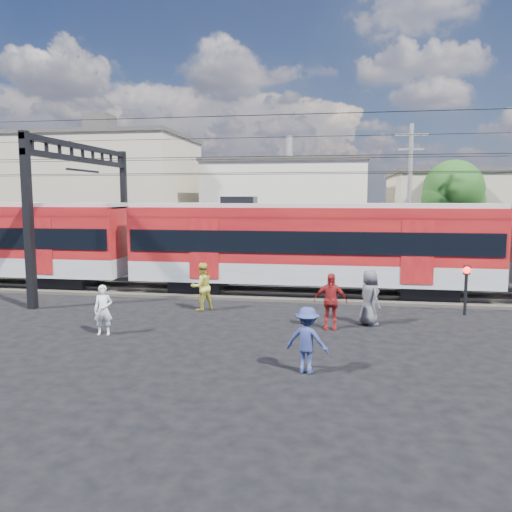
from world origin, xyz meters
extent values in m
plane|color=black|center=(0.00, 0.00, 0.00)|extent=(120.00, 120.00, 0.00)
cube|color=#2D2823|center=(0.00, 8.00, 0.06)|extent=(70.00, 3.40, 0.12)
cube|color=#59544C|center=(0.00, 7.25, 0.18)|extent=(70.00, 0.12, 0.12)
cube|color=#59544C|center=(0.00, 8.75, 0.18)|extent=(70.00, 0.12, 0.12)
cube|color=black|center=(-10.91, 8.00, 0.35)|extent=(2.40, 2.20, 0.70)
cube|color=black|center=(-4.35, 8.00, 0.35)|extent=(2.40, 2.20, 0.70)
cube|color=black|center=(5.89, 8.00, 0.35)|extent=(2.40, 2.20, 0.70)
cube|color=#919498|center=(0.77, 8.00, 1.15)|extent=(16.00, 3.00, 0.90)
cube|color=maroon|center=(0.77, 8.00, 2.80)|extent=(16.00, 3.00, 2.40)
cube|color=black|center=(0.77, 8.00, 2.55)|extent=(15.68, 3.08, 0.95)
cube|color=#919498|center=(0.77, 8.00, 4.05)|extent=(16.00, 2.60, 0.25)
cube|color=black|center=(-10.00, 3.50, 3.50)|extent=(0.30, 0.30, 7.00)
cube|color=black|center=(-10.00, 12.50, 3.50)|extent=(0.30, 0.30, 7.00)
cube|color=black|center=(-10.00, 8.00, 6.80)|extent=(0.25, 9.30, 0.25)
cube|color=black|center=(-10.00, 8.00, 6.20)|extent=(0.25, 9.30, 0.25)
cylinder|color=black|center=(0.00, 7.30, 5.50)|extent=(70.00, 0.03, 0.03)
cylinder|color=black|center=(0.00, 8.70, 5.50)|extent=(70.00, 0.03, 0.03)
cylinder|color=black|center=(0.00, 7.30, 6.20)|extent=(70.00, 0.03, 0.03)
cylinder|color=black|center=(0.00, 8.70, 6.20)|extent=(70.00, 0.03, 0.03)
cylinder|color=black|center=(0.00, 4.50, 7.50)|extent=(70.00, 0.03, 0.03)
cylinder|color=black|center=(0.00, 11.50, 7.50)|extent=(70.00, 0.03, 0.03)
cube|color=tan|center=(-17.00, 24.00, 4.50)|extent=(14.00, 10.00, 9.00)
cube|color=#3F3D3A|center=(-17.00, 24.00, 9.15)|extent=(14.28, 10.20, 0.30)
cube|color=beige|center=(-2.00, 27.00, 3.50)|extent=(12.00, 12.00, 7.00)
cube|color=#3F3D3A|center=(-2.00, 27.00, 7.15)|extent=(12.24, 12.24, 0.30)
cube|color=tan|center=(14.00, 24.00, 3.00)|extent=(16.00, 10.00, 6.00)
cube|color=#3F3D3A|center=(14.00, 24.00, 6.15)|extent=(16.32, 10.20, 0.30)
cylinder|color=slate|center=(6.00, 15.00, 4.25)|extent=(0.24, 0.24, 8.50)
cube|color=slate|center=(6.00, 15.00, 7.90)|extent=(1.80, 0.12, 0.12)
cube|color=slate|center=(6.00, 15.00, 7.10)|extent=(1.40, 0.12, 0.12)
cylinder|color=#382619|center=(9.00, 18.00, 1.96)|extent=(0.36, 0.36, 3.92)
sphere|color=#134214|center=(9.00, 18.00, 4.90)|extent=(3.64, 3.64, 3.64)
sphere|color=#134214|center=(9.60, 18.30, 4.20)|extent=(2.80, 2.80, 2.80)
imported|color=silver|center=(-5.44, 0.41, 0.82)|extent=(0.66, 0.49, 1.63)
imported|color=gold|center=(-3.22, 4.35, 0.94)|extent=(1.16, 1.14, 1.89)
imported|color=navy|center=(1.30, -2.08, 0.85)|extent=(1.23, 0.90, 1.71)
imported|color=maroon|center=(1.82, 2.28, 0.96)|extent=(1.15, 0.52, 1.92)
imported|color=#46464A|center=(3.16, 3.10, 0.97)|extent=(1.03, 1.14, 1.95)
cylinder|color=black|center=(6.85, 5.17, 0.88)|extent=(0.12, 0.12, 1.77)
sphere|color=#FF140C|center=(6.85, 5.17, 1.72)|extent=(0.28, 0.28, 0.28)
cube|color=black|center=(6.85, 5.17, 1.72)|extent=(0.25, 0.06, 0.34)
camera|label=1|loc=(2.01, -14.42, 4.47)|focal=35.00mm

